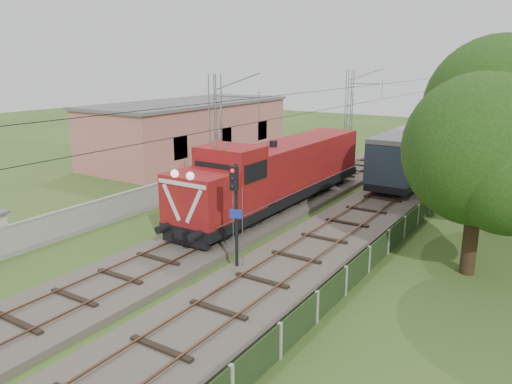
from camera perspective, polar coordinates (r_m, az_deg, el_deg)
The scene contains 12 objects.
ground at distance 20.25m, azimuth -18.49°, elevation -11.52°, with size 140.00×140.00×0.00m, color #355620.
track_main at distance 24.71m, azimuth -5.87°, elevation -5.51°, with size 4.20×70.00×0.45m.
track_side at distance 33.60m, azimuth 15.02°, elevation -0.48°, with size 4.20×80.00×0.45m.
catenary at distance 29.33m, azimuth -4.52°, elevation 5.55°, with size 3.31×70.00×8.00m.
boundary_wall at distance 32.23m, azimuth -9.45°, elevation 0.24°, with size 0.25×40.00×1.50m, color #9E9E99.
station_building at distance 46.26m, azimuth -7.47°, elevation 7.05°, with size 8.40×20.40×5.22m.
fence at distance 17.50m, azimuth 6.94°, elevation -12.94°, with size 0.12×32.00×1.20m.
locomotive at distance 29.70m, azimuth 2.45°, elevation 2.22°, with size 3.06×17.45×4.43m.
coach_rake at distance 63.17m, azimuth 24.01°, elevation 7.75°, with size 2.90×64.55×3.35m.
signal_post at distance 20.35m, azimuth -2.40°, elevation -0.87°, with size 0.50×0.40×4.70m.
tree_a at distance 21.78m, azimuth 24.46°, elevation 4.19°, with size 6.45×6.14×8.36m.
tree_b at distance 28.18m, azimuth 26.13°, elevation 8.33°, with size 7.77×7.40×10.07m.
Camera 1 is at (14.57, -11.07, 8.69)m, focal length 35.00 mm.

